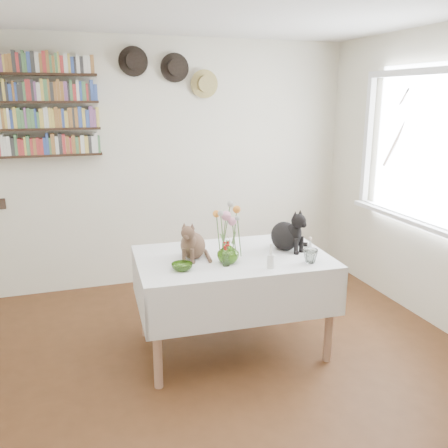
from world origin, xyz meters
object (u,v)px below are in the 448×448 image
object	(u,v)px
dining_table	(232,279)
bookshelf_unit	(42,106)
tabby_cat	(193,238)
black_cat	(285,229)
flower_vase	(228,252)

from	to	relation	value
dining_table	bookshelf_unit	size ratio (longest dim) A/B	1.47
tabby_cat	black_cat	bearing A→B (deg)	29.90
flower_vase	black_cat	bearing A→B (deg)	16.98
black_cat	bookshelf_unit	xyz separation A→B (m)	(-1.74, 1.51, 0.91)
flower_vase	bookshelf_unit	bearing A→B (deg)	126.26
dining_table	flower_vase	xyz separation A→B (m)	(-0.08, -0.14, 0.27)
flower_vase	bookshelf_unit	xyz separation A→B (m)	(-1.22, 1.67, 0.99)
tabby_cat	flower_vase	distance (m)	0.29
dining_table	bookshelf_unit	xyz separation A→B (m)	(-1.30, 1.53, 1.26)
dining_table	black_cat	size ratio (longest dim) A/B	4.36
bookshelf_unit	tabby_cat	bearing A→B (deg)	-55.60
flower_vase	bookshelf_unit	size ratio (longest dim) A/B	0.17
black_cat	flower_vase	xyz separation A→B (m)	(-0.52, -0.16, -0.09)
tabby_cat	flower_vase	world-z (taller)	tabby_cat
tabby_cat	bookshelf_unit	size ratio (longest dim) A/B	0.30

